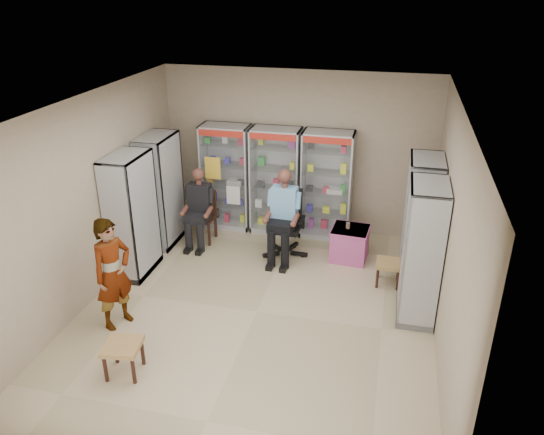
% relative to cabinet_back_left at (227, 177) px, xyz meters
% --- Properties ---
extents(floor, '(6.00, 6.00, 0.00)m').
position_rel_cabinet_back_left_xyz_m(floor, '(1.30, -2.73, -1.00)').
color(floor, tan).
rests_on(floor, ground).
extents(room_shell, '(5.02, 6.02, 3.01)m').
position_rel_cabinet_back_left_xyz_m(room_shell, '(1.30, -2.73, 0.97)').
color(room_shell, tan).
rests_on(room_shell, ground).
extents(cabinet_back_left, '(0.90, 0.50, 2.00)m').
position_rel_cabinet_back_left_xyz_m(cabinet_back_left, '(0.00, 0.00, 0.00)').
color(cabinet_back_left, '#ACAFB3').
rests_on(cabinet_back_left, floor).
extents(cabinet_back_mid, '(0.90, 0.50, 2.00)m').
position_rel_cabinet_back_left_xyz_m(cabinet_back_mid, '(0.95, 0.00, 0.00)').
color(cabinet_back_mid, '#B0B4B7').
rests_on(cabinet_back_mid, floor).
extents(cabinet_back_right, '(0.90, 0.50, 2.00)m').
position_rel_cabinet_back_left_xyz_m(cabinet_back_right, '(1.90, 0.00, 0.00)').
color(cabinet_back_right, '#B1B5B9').
rests_on(cabinet_back_right, floor).
extents(cabinet_right_far, '(0.90, 0.50, 2.00)m').
position_rel_cabinet_back_left_xyz_m(cabinet_right_far, '(3.53, -1.13, 0.00)').
color(cabinet_right_far, '#B8BAC0').
rests_on(cabinet_right_far, floor).
extents(cabinet_right_near, '(0.90, 0.50, 2.00)m').
position_rel_cabinet_back_left_xyz_m(cabinet_right_near, '(3.53, -2.23, 0.00)').
color(cabinet_right_near, '#A5A7AC').
rests_on(cabinet_right_near, floor).
extents(cabinet_left_far, '(0.90, 0.50, 2.00)m').
position_rel_cabinet_back_left_xyz_m(cabinet_left_far, '(-0.93, -0.93, 0.00)').
color(cabinet_left_far, '#ADAFB5').
rests_on(cabinet_left_far, floor).
extents(cabinet_left_near, '(0.90, 0.50, 2.00)m').
position_rel_cabinet_back_left_xyz_m(cabinet_left_near, '(-0.93, -2.03, 0.00)').
color(cabinet_left_near, '#A7AAAE').
rests_on(cabinet_left_near, floor).
extents(wooden_chair, '(0.42, 0.42, 0.94)m').
position_rel_cabinet_back_left_xyz_m(wooden_chair, '(-0.25, -0.73, -0.53)').
color(wooden_chair, black).
rests_on(wooden_chair, floor).
extents(seated_customer, '(0.44, 0.60, 1.34)m').
position_rel_cabinet_back_left_xyz_m(seated_customer, '(-0.25, -0.78, -0.33)').
color(seated_customer, black).
rests_on(seated_customer, floor).
extents(office_chair, '(0.67, 0.67, 1.18)m').
position_rel_cabinet_back_left_xyz_m(office_chair, '(1.33, -0.93, -0.41)').
color(office_chair, black).
rests_on(office_chair, floor).
extents(seated_shopkeeper, '(0.52, 0.71, 1.50)m').
position_rel_cabinet_back_left_xyz_m(seated_shopkeeper, '(1.33, -0.98, -0.25)').
color(seated_shopkeeper, '#6485C7').
rests_on(seated_shopkeeper, floor).
extents(pink_trunk, '(0.63, 0.61, 0.57)m').
position_rel_cabinet_back_left_xyz_m(pink_trunk, '(2.44, -0.81, -0.71)').
color(pink_trunk, '#AD458B').
rests_on(pink_trunk, floor).
extents(tea_glass, '(0.07, 0.07, 0.10)m').
position_rel_cabinet_back_left_xyz_m(tea_glass, '(2.39, -0.81, -0.38)').
color(tea_glass, '#5D2808').
rests_on(tea_glass, pink_trunk).
extents(woven_stool_a, '(0.40, 0.40, 0.39)m').
position_rel_cabinet_back_left_xyz_m(woven_stool_a, '(3.12, -1.50, -0.80)').
color(woven_stool_a, tan).
rests_on(woven_stool_a, floor).
extents(woven_stool_b, '(0.49, 0.49, 0.43)m').
position_rel_cabinet_back_left_xyz_m(woven_stool_b, '(0.06, -4.36, -0.78)').
color(woven_stool_b, '#9D7B42').
rests_on(woven_stool_b, floor).
extents(standing_man, '(0.59, 0.69, 1.61)m').
position_rel_cabinet_back_left_xyz_m(standing_man, '(-0.51, -3.44, -0.20)').
color(standing_man, gray).
rests_on(standing_man, floor).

